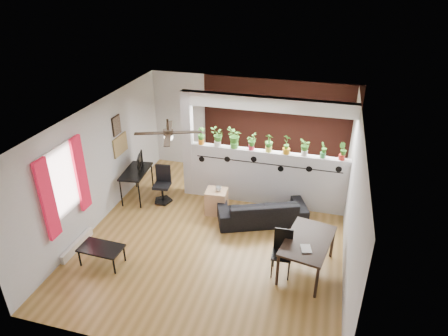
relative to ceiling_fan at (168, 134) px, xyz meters
The scene contains 30 objects.
room_shell 1.33m from the ceiling_fan, 20.56° to the left, with size 6.30×7.10×2.90m.
partition_wall 2.91m from the ceiling_fan, 48.37° to the left, with size 3.60×0.18×1.35m, color #BCBCC1.
ceiling_header 2.41m from the ceiling_fan, 48.37° to the left, with size 3.60×0.18×0.30m, color white.
pier_column 2.09m from the ceiling_fan, 99.77° to the left, with size 0.22×0.20×2.60m, color #BCBCC1.
brick_panel 3.78m from the ceiling_fan, 63.93° to the left, with size 3.90×0.05×2.60m, color #9D3E2D.
vine_decal 2.64m from the ceiling_fan, 46.80° to the left, with size 3.31×0.01×0.30m.
window_assembly 2.13m from the ceiling_fan, 152.87° to the right, with size 0.09×1.30×1.55m.
baseboard_heater 2.96m from the ceiling_fan, 152.65° to the right, with size 0.08×1.00×0.18m, color silver.
corkboard 2.38m from the ceiling_fan, 144.85° to the left, with size 0.03×0.60×0.45m, color #9C7E4B.
framed_art 2.19m from the ceiling_fan, 145.97° to the left, with size 0.03×0.34×0.44m.
ceiling_fan is the anchor object (origin of this frame).
potted_plant_0 1.95m from the ceiling_fan, 89.36° to the left, with size 0.22×0.19×0.40m.
potted_plant_1 1.99m from the ceiling_fan, 77.02° to the left, with size 0.29×0.28×0.44m.
potted_plant_2 2.10m from the ceiling_fan, 65.77° to the left, with size 0.24×0.28×0.48m.
potted_plant_3 2.30m from the ceiling_fan, 56.20° to the left, with size 0.19×0.21×0.38m.
potted_plant_4 2.52m from the ceiling_fan, 48.37° to the left, with size 0.22×0.19×0.41m.
potted_plant_5 2.78m from the ceiling_fan, 42.06° to the left, with size 0.30×0.28×0.45m.
potted_plant_6 3.09m from the ceiling_fan, 36.98° to the left, with size 0.18×0.21×0.39m.
potted_plant_7 3.40m from the ceiling_fan, 32.88° to the left, with size 0.22×0.22×0.36m.
potted_plant_8 3.73m from the ceiling_fan, 29.51° to the left, with size 0.22×0.20×0.39m.
sofa 2.82m from the ceiling_fan, 32.05° to the left, with size 1.83×0.72×0.54m, color black.
cube_shelf 2.38m from the ceiling_fan, 62.06° to the left, with size 0.47×0.42×0.57m, color tan.
cup 2.11m from the ceiling_fan, 60.07° to the left, with size 0.13×0.13×0.11m, color gray.
computer_desk 2.53m from the ceiling_fan, 139.48° to the left, with size 0.62×1.05×0.72m.
monitor 2.50m from the ceiling_fan, 136.22° to the left, with size 0.06×0.34×0.19m, color black.
office_chair 2.42m from the ceiling_fan, 122.34° to the left, with size 0.46×0.46×0.89m.
dining_table 3.21m from the ceiling_fan, ahead, with size 1.00×1.39×0.69m.
book 3.13m from the ceiling_fan, 13.40° to the right, with size 0.17×0.23×0.02m, color gray.
folding_chair 2.94m from the ceiling_fan, 11.26° to the right, with size 0.37×0.37×0.89m.
coffee_table 2.50m from the ceiling_fan, 131.37° to the right, with size 0.83×0.48×0.38m.
Camera 1 is at (1.97, -6.57, 5.12)m, focal length 32.00 mm.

